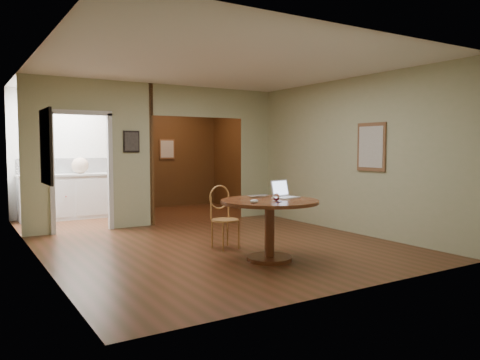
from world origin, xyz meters
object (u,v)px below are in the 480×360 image
dining_table (270,216)px  open_laptop (283,193)px  closed_laptop (260,196)px  chair (223,213)px

dining_table → open_laptop: bearing=20.2°
open_laptop → closed_laptop: 0.32m
dining_table → chair: bearing=98.0°
dining_table → open_laptop: size_ratio=3.33×
dining_table → open_laptop: 0.43m
closed_laptop → open_laptop: bearing=-47.6°
open_laptop → closed_laptop: size_ratio=1.25×
chair → closed_laptop: bearing=-77.3°
closed_laptop → dining_table: bearing=-106.0°
chair → open_laptop: open_laptop is taller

